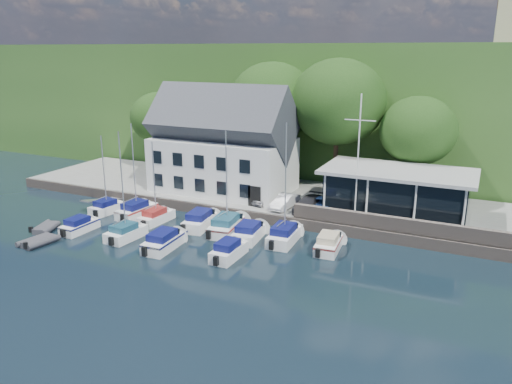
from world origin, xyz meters
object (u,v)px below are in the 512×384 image
boat_r1_7 (329,242)px  club_pavilion (397,192)px  boat_r1_1 (134,168)px  dinghy_0 (46,227)px  boat_r1_2 (154,179)px  boat_r2_1 (123,190)px  flagpole (358,159)px  boat_r1_5 (249,231)px  dinghy_1 (38,240)px  harbor_building (223,149)px  car_silver (266,198)px  boat_r1_0 (104,171)px  boat_r2_0 (79,224)px  boat_r2_3 (229,249)px  boat_r1_3 (201,219)px  car_white (285,201)px  boat_r2_2 (164,239)px  boat_r1_4 (226,180)px  boat_r1_6 (285,187)px  car_blue (319,204)px  car_dgrey (309,204)px

boat_r1_7 → club_pavilion: bearing=61.7°
boat_r1_1 → dinghy_0: size_ratio=3.33×
boat_r1_2 → boat_r2_1: (0.18, -4.51, 0.08)m
flagpole → boat_r1_5: bearing=-143.0°
boat_r1_7 → dinghy_1: boat_r1_7 is taller
club_pavilion → harbor_building: bearing=178.4°
car_silver → boat_r1_0: bearing=-140.4°
boat_r2_0 → dinghy_1: boat_r2_0 is taller
club_pavilion → boat_r2_3: bearing=-127.3°
boat_r1_1 → boat_r2_1: bearing=-55.6°
boat_r1_3 → dinghy_0: (-11.90, -6.57, -0.45)m
car_white → boat_r1_0: bearing=-154.7°
harbor_building → boat_r2_2: 15.07m
boat_r1_4 → boat_r2_2: size_ratio=1.50×
boat_r1_7 → car_white: bearing=131.3°
boat_r1_0 → boat_r2_0: (1.39, -5.08, -3.49)m
boat_r1_0 → boat_r2_2: bearing=-18.2°
car_silver → dinghy_1: bearing=-116.6°
car_white → flagpole: size_ratio=0.36×
boat_r1_6 → boat_r1_7: bearing=-5.3°
boat_r1_1 → boat_r1_7: bearing=4.5°
boat_r2_2 → dinghy_0: boat_r2_2 is taller
boat_r1_7 → boat_r2_3: bearing=-148.9°
boat_r2_2 → boat_r1_4: bearing=59.0°
harbor_building → boat_r1_1: harbor_building is taller
car_white → boat_r1_5: (-0.69, -6.26, -0.93)m
flagpole → dinghy_0: size_ratio=3.83×
car_white → boat_r1_1: size_ratio=0.42×
car_blue → boat_r1_7: bearing=-78.3°
boat_r1_5 → boat_r2_1: 10.96m
car_silver → boat_r1_5: bearing=-62.5°
car_white → boat_r1_7: car_white is taller
boat_r2_3 → car_silver: bearing=99.6°
boat_r1_2 → boat_r2_2: 7.29m
dinghy_0 → dinghy_1: (2.03, -2.67, 0.03)m
flagpole → boat_r1_5: flagpole is taller
club_pavilion → boat_r1_5: 13.93m
boat_r1_5 → car_blue: bearing=54.6°
harbor_building → boat_r1_0: harbor_building is taller
car_white → boat_r2_2: size_ratio=0.63×
boat_r1_1 → boat_r1_6: boat_r1_1 is taller
flagpole → boat_r1_4: flagpole is taller
boat_r1_3 → boat_r2_3: 7.53m
boat_r1_6 → harbor_building: bearing=136.6°
boat_r1_6 → boat_r2_3: 6.81m
car_dgrey → boat_r2_3: bearing=-101.2°
boat_r2_3 → car_dgrey: bearing=76.5°
harbor_building → car_dgrey: 11.59m
boat_r1_0 → dinghy_1: 9.60m
boat_r1_4 → boat_r1_5: boat_r1_4 is taller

